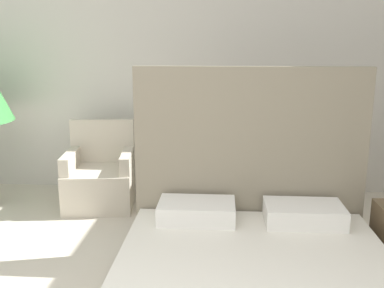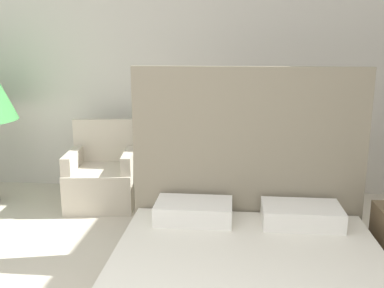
{
  "view_description": "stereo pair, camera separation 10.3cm",
  "coord_description": "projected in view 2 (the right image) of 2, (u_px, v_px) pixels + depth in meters",
  "views": [
    {
      "loc": [
        0.57,
        -0.97,
        1.66
      ],
      "look_at": [
        0.31,
        2.74,
        0.8
      ],
      "focal_mm": 40.0,
      "sensor_mm": 36.0,
      "label": 1
    },
    {
      "loc": [
        0.67,
        -0.96,
        1.66
      ],
      "look_at": [
        0.31,
        2.74,
        0.8
      ],
      "focal_mm": 40.0,
      "sensor_mm": 36.0,
      "label": 2
    }
  ],
  "objects": [
    {
      "name": "wall_back",
      "position": [
        174.0,
        65.0,
        4.83
      ],
      "size": [
        10.0,
        0.06,
        2.9
      ],
      "color": "silver",
      "rests_on": "ground_plane"
    },
    {
      "name": "armchair_near_window_left",
      "position": [
        102.0,
        180.0,
        4.54
      ],
      "size": [
        0.76,
        0.74,
        0.87
      ],
      "rotation": [
        0.0,
        0.0,
        0.12
      ],
      "color": "beige",
      "rests_on": "ground_plane"
    },
    {
      "name": "armchair_near_window_right",
      "position": [
        202.0,
        183.0,
        4.44
      ],
      "size": [
        0.71,
        0.69,
        0.87
      ],
      "rotation": [
        0.0,
        0.0,
        0.03
      ],
      "color": "beige",
      "rests_on": "ground_plane"
    }
  ]
}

